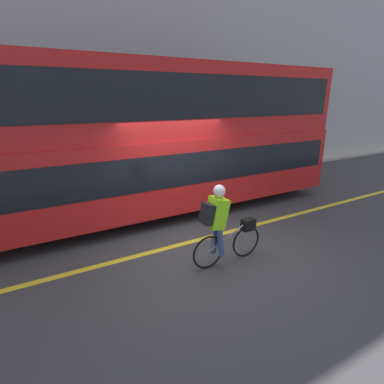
% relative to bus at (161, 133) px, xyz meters
% --- Properties ---
extents(ground_plane, '(80.00, 80.00, 0.00)m').
position_rel_bus_xyz_m(ground_plane, '(-0.23, -2.30, -2.10)').
color(ground_plane, '#38383A').
extents(road_center_line, '(50.00, 0.14, 0.01)m').
position_rel_bus_xyz_m(road_center_line, '(-0.23, -2.08, -2.10)').
color(road_center_line, yellow).
rests_on(road_center_line, ground_plane).
extents(sidewalk_curb, '(60.00, 1.96, 0.12)m').
position_rel_bus_xyz_m(sidewalk_curb, '(-0.23, 3.02, -2.04)').
color(sidewalk_curb, '#A8A399').
rests_on(sidewalk_curb, ground_plane).
extents(building_facade, '(60.00, 0.30, 9.99)m').
position_rel_bus_xyz_m(building_facade, '(-0.23, 4.16, 2.89)').
color(building_facade, '#9E9EA3').
rests_on(building_facade, ground_plane).
extents(bus, '(9.72, 2.53, 3.78)m').
position_rel_bus_xyz_m(bus, '(0.00, 0.00, 0.00)').
color(bus, black).
rests_on(bus, ground_plane).
extents(cyclist_on_bike, '(1.51, 0.32, 1.56)m').
position_rel_bus_xyz_m(cyclist_on_bike, '(-0.25, -3.14, -1.26)').
color(cyclist_on_bike, black).
rests_on(cyclist_on_bike, ground_plane).
extents(trash_bin, '(0.56, 0.56, 0.83)m').
position_rel_bus_xyz_m(trash_bin, '(5.69, 2.93, -1.57)').
color(trash_bin, '#262628').
rests_on(trash_bin, sidewalk_curb).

